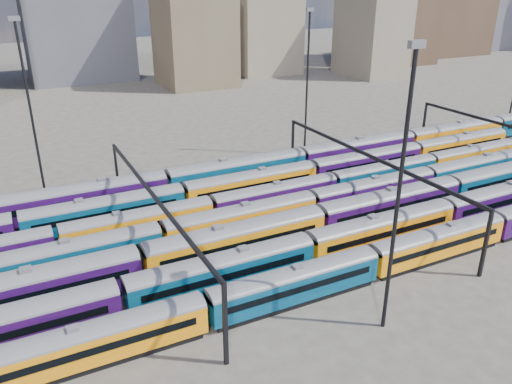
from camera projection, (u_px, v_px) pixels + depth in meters
name	position (u px, v px, depth m)	size (l,w,h in m)	color
ground	(304.00, 222.00, 66.55)	(500.00, 500.00, 0.00)	#423C38
rake_0	(495.00, 223.00, 60.71)	(112.75, 2.75, 4.62)	black
rake_1	(446.00, 211.00, 63.45)	(122.76, 2.99, 5.04)	black
rake_2	(141.00, 260.00, 51.75)	(131.83, 3.21, 5.42)	black
rake_3	(311.00, 202.00, 65.98)	(122.24, 2.98, 5.02)	black
rake_4	(333.00, 182.00, 73.02)	(114.29, 2.79, 4.68)	black
rake_5	(183.00, 194.00, 68.22)	(124.98, 3.05, 5.13)	black
rake_6	(302.00, 158.00, 81.38)	(136.72, 3.33, 5.63)	black
gantry_1	(153.00, 203.00, 55.62)	(0.35, 40.35, 8.03)	black
gantry_2	(368.00, 162.00, 68.05)	(0.35, 40.35, 8.03)	black
mast_1	(30.00, 108.00, 66.79)	(1.40, 0.50, 25.60)	black
mast_2	(400.00, 187.00, 40.94)	(1.40, 0.50, 25.60)	black
mast_3	(307.00, 78.00, 87.09)	(1.40, 0.50, 25.60)	black
skyline	(394.00, 7.00, 188.88)	(399.22, 60.48, 50.03)	#665B4C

